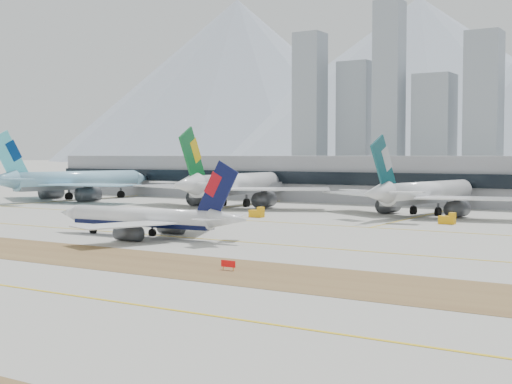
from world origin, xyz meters
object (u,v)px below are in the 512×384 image
Objects in this scene: taxiing_airliner at (148,219)px; terminal at (423,179)px; widebody_eva at (233,186)px; widebody_korean at (72,182)px; widebody_cathay at (424,194)px.

taxiing_airliner is 123.71m from terminal.
terminal is (41.43, 49.08, 1.33)m from widebody_eva.
taxiing_airliner is at bearing -95.26° from terminal.
terminal is at bearing -52.51° from widebody_korean.
widebody_cathay reaches higher than terminal.
widebody_korean is at bearing 88.75° from widebody_eva.
widebody_korean is at bearing 101.48° from widebody_cathay.
taxiing_airliner is at bearing 168.85° from widebody_cathay.
widebody_cathay is at bearing -94.57° from widebody_eva.
widebody_eva reaches higher than widebody_cathay.
widebody_cathay is at bearing -77.53° from widebody_korean.
taxiing_airliner is at bearing -116.65° from widebody_korean.
widebody_eva is at bearing -130.17° from terminal.
taxiing_airliner is 79.43m from widebody_cathay.
widebody_korean reaches higher than terminal.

